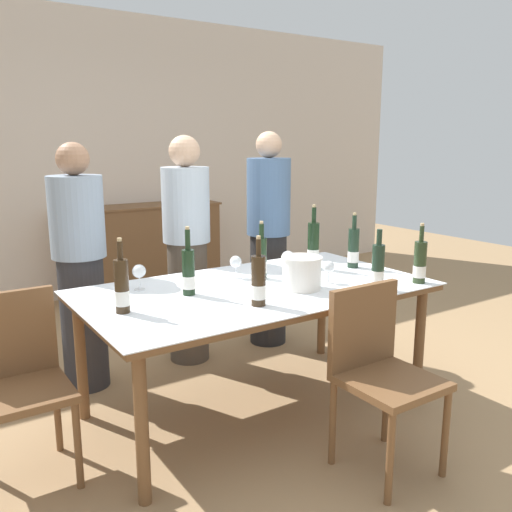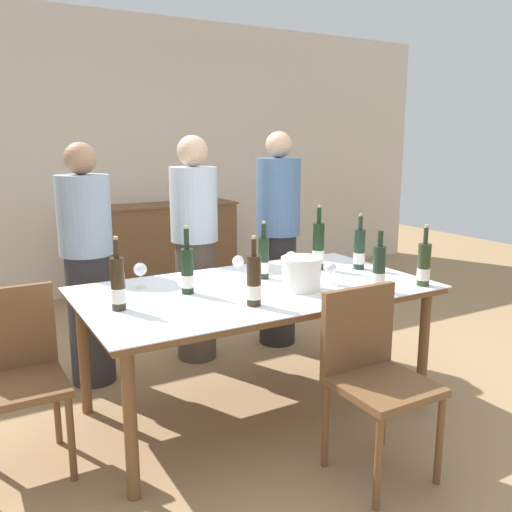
# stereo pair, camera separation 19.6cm
# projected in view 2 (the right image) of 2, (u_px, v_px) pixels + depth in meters

# --- Properties ---
(ground_plane) EXTENTS (12.00, 12.00, 0.00)m
(ground_plane) POSITION_uv_depth(u_px,v_px,m) (256.00, 408.00, 3.23)
(ground_plane) COLOR #A37F56
(back_wall) EXTENTS (8.00, 0.10, 2.80)m
(back_wall) POSITION_uv_depth(u_px,v_px,m) (109.00, 157.00, 5.49)
(back_wall) COLOR beige
(back_wall) RESTS_ON ground_plane
(sideboard_cabinet) EXTENTS (1.62, 0.46, 0.92)m
(sideboard_cabinet) POSITION_uv_depth(u_px,v_px,m) (160.00, 249.00, 5.63)
(sideboard_cabinet) COLOR brown
(sideboard_cabinet) RESTS_ON ground_plane
(dining_table) EXTENTS (1.96, 1.09, 0.75)m
(dining_table) POSITION_uv_depth(u_px,v_px,m) (256.00, 297.00, 3.08)
(dining_table) COLOR brown
(dining_table) RESTS_ON ground_plane
(ice_bucket) EXTENTS (0.23, 0.23, 0.18)m
(ice_bucket) POSITION_uv_depth(u_px,v_px,m) (301.00, 272.00, 3.00)
(ice_bucket) COLOR white
(ice_bucket) RESTS_ON dining_table
(wine_bottle_0) EXTENTS (0.07, 0.07, 0.36)m
(wine_bottle_0) POSITION_uv_depth(u_px,v_px,m) (254.00, 282.00, 2.70)
(wine_bottle_0) COLOR #332314
(wine_bottle_0) RESTS_ON dining_table
(wine_bottle_1) EXTENTS (0.07, 0.07, 0.36)m
(wine_bottle_1) POSITION_uv_depth(u_px,v_px,m) (359.00, 250.00, 3.48)
(wine_bottle_1) COLOR #1E3323
(wine_bottle_1) RESTS_ON dining_table
(wine_bottle_2) EXTENTS (0.07, 0.07, 0.35)m
(wine_bottle_2) POSITION_uv_depth(u_px,v_px,m) (424.00, 266.00, 3.08)
(wine_bottle_2) COLOR #28381E
(wine_bottle_2) RESTS_ON dining_table
(wine_bottle_3) EXTENTS (0.07, 0.07, 0.37)m
(wine_bottle_3) POSITION_uv_depth(u_px,v_px,m) (118.00, 285.00, 2.63)
(wine_bottle_3) COLOR #332314
(wine_bottle_3) RESTS_ON dining_table
(wine_bottle_4) EXTENTS (0.07, 0.07, 0.35)m
(wine_bottle_4) POSITION_uv_depth(u_px,v_px,m) (264.00, 259.00, 3.24)
(wine_bottle_4) COLOR black
(wine_bottle_4) RESTS_ON dining_table
(wine_bottle_5) EXTENTS (0.08, 0.08, 0.41)m
(wine_bottle_5) POSITION_uv_depth(u_px,v_px,m) (318.00, 247.00, 3.47)
(wine_bottle_5) COLOR black
(wine_bottle_5) RESTS_ON dining_table
(wine_bottle_6) EXTENTS (0.07, 0.07, 0.34)m
(wine_bottle_6) POSITION_uv_depth(u_px,v_px,m) (379.00, 270.00, 2.96)
(wine_bottle_6) COLOR #1E3323
(wine_bottle_6) RESTS_ON dining_table
(wine_bottle_7) EXTENTS (0.07, 0.07, 0.37)m
(wine_bottle_7) POSITION_uv_depth(u_px,v_px,m) (187.00, 271.00, 2.92)
(wine_bottle_7) COLOR black
(wine_bottle_7) RESTS_ON dining_table
(wine_glass_0) EXTENTS (0.07, 0.07, 0.13)m
(wine_glass_0) POSITION_uv_depth(u_px,v_px,m) (330.00, 269.00, 3.12)
(wine_glass_0) COLOR white
(wine_glass_0) RESTS_ON dining_table
(wine_glass_1) EXTENTS (0.08, 0.08, 0.15)m
(wine_glass_1) POSITION_uv_depth(u_px,v_px,m) (140.00, 270.00, 3.03)
(wine_glass_1) COLOR white
(wine_glass_1) RESTS_ON dining_table
(wine_glass_2) EXTENTS (0.09, 0.09, 0.15)m
(wine_glass_2) POSITION_uv_depth(u_px,v_px,m) (291.00, 259.00, 3.34)
(wine_glass_2) COLOR white
(wine_glass_2) RESTS_ON dining_table
(wine_glass_3) EXTENTS (0.07, 0.07, 0.14)m
(wine_glass_3) POSITION_uv_depth(u_px,v_px,m) (238.00, 262.00, 3.27)
(wine_glass_3) COLOR white
(wine_glass_3) RESTS_ON dining_table
(chair_left_end) EXTENTS (0.42, 0.42, 0.87)m
(chair_left_end) POSITION_uv_depth(u_px,v_px,m) (15.00, 367.00, 2.57)
(chair_left_end) COLOR brown
(chair_left_end) RESTS_ON ground_plane
(chair_near_front) EXTENTS (0.42, 0.42, 0.88)m
(chair_near_front) POSITION_uv_depth(u_px,v_px,m) (372.00, 367.00, 2.55)
(chair_near_front) COLOR brown
(chair_near_front) RESTS_ON ground_plane
(person_host) EXTENTS (0.33, 0.33, 1.55)m
(person_host) POSITION_uv_depth(u_px,v_px,m) (87.00, 267.00, 3.44)
(person_host) COLOR #2D2D33
(person_host) RESTS_ON ground_plane
(person_guest_left) EXTENTS (0.33, 0.33, 1.60)m
(person_guest_left) POSITION_uv_depth(u_px,v_px,m) (195.00, 250.00, 3.83)
(person_guest_left) COLOR #51473D
(person_guest_left) RESTS_ON ground_plane
(person_guest_right) EXTENTS (0.33, 0.33, 1.63)m
(person_guest_right) POSITION_uv_depth(u_px,v_px,m) (278.00, 240.00, 4.13)
(person_guest_right) COLOR #262628
(person_guest_right) RESTS_ON ground_plane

